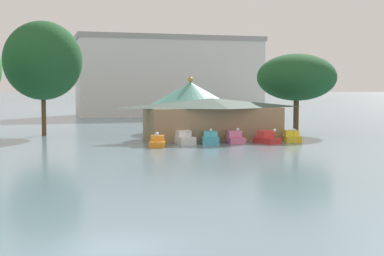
{
  "coord_description": "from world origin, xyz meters",
  "views": [
    {
      "loc": [
        -2.55,
        -19.32,
        5.72
      ],
      "look_at": [
        7.65,
        16.9,
        3.01
      ],
      "focal_mm": 51.2,
      "sensor_mm": 36.0,
      "label": 1
    }
  ],
  "objects_px": {
    "shoreline_tree_right": "(297,77)",
    "pedal_boat_white": "(184,139)",
    "pedal_boat_cyan": "(211,139)",
    "shoreline_tree_mid": "(43,61)",
    "pedal_boat_red": "(267,138)",
    "green_roof_pavilion": "(190,104)",
    "background_building_block": "(169,76)",
    "pedal_boat_orange": "(158,142)",
    "pedal_boat_pink": "(235,138)",
    "boathouse": "(212,118)",
    "pedal_boat_yellow": "(292,137)"
  },
  "relations": [
    {
      "from": "pedal_boat_pink",
      "to": "boathouse",
      "type": "bearing_deg",
      "value": -161.36
    },
    {
      "from": "pedal_boat_yellow",
      "to": "green_roof_pavilion",
      "type": "relative_size",
      "value": 0.3
    },
    {
      "from": "shoreline_tree_right",
      "to": "pedal_boat_red",
      "type": "bearing_deg",
      "value": -129.61
    },
    {
      "from": "green_roof_pavilion",
      "to": "background_building_block",
      "type": "relative_size",
      "value": 0.27
    },
    {
      "from": "pedal_boat_pink",
      "to": "background_building_block",
      "type": "height_order",
      "value": "background_building_block"
    },
    {
      "from": "pedal_boat_orange",
      "to": "shoreline_tree_right",
      "type": "distance_m",
      "value": 23.82
    },
    {
      "from": "pedal_boat_white",
      "to": "green_roof_pavilion",
      "type": "bearing_deg",
      "value": 157.1
    },
    {
      "from": "pedal_boat_red",
      "to": "shoreline_tree_mid",
      "type": "height_order",
      "value": "shoreline_tree_mid"
    },
    {
      "from": "pedal_boat_cyan",
      "to": "boathouse",
      "type": "height_order",
      "value": "boathouse"
    },
    {
      "from": "pedal_boat_cyan",
      "to": "background_building_block",
      "type": "bearing_deg",
      "value": -173.3
    },
    {
      "from": "boathouse",
      "to": "pedal_boat_orange",
      "type": "bearing_deg",
      "value": -141.85
    },
    {
      "from": "pedal_boat_white",
      "to": "boathouse",
      "type": "height_order",
      "value": "boathouse"
    },
    {
      "from": "pedal_boat_yellow",
      "to": "boathouse",
      "type": "height_order",
      "value": "boathouse"
    },
    {
      "from": "pedal_boat_pink",
      "to": "green_roof_pavilion",
      "type": "xyz_separation_m",
      "value": [
        -0.93,
        14.17,
        3.18
      ]
    },
    {
      "from": "shoreline_tree_right",
      "to": "pedal_boat_white",
      "type": "bearing_deg",
      "value": -152.91
    },
    {
      "from": "pedal_boat_cyan",
      "to": "shoreline_tree_mid",
      "type": "distance_m",
      "value": 23.84
    },
    {
      "from": "pedal_boat_orange",
      "to": "pedal_boat_pink",
      "type": "bearing_deg",
      "value": 114.66
    },
    {
      "from": "pedal_boat_cyan",
      "to": "green_roof_pavilion",
      "type": "bearing_deg",
      "value": -171.29
    },
    {
      "from": "boathouse",
      "to": "shoreline_tree_right",
      "type": "distance_m",
      "value": 14.29
    },
    {
      "from": "pedal_boat_white",
      "to": "pedal_boat_cyan",
      "type": "bearing_deg",
      "value": 72.81
    },
    {
      "from": "pedal_boat_orange",
      "to": "shoreline_tree_mid",
      "type": "relative_size",
      "value": 0.22
    },
    {
      "from": "green_roof_pavilion",
      "to": "background_building_block",
      "type": "xyz_separation_m",
      "value": [
        8.31,
        47.55,
        4.73
      ]
    },
    {
      "from": "pedal_boat_white",
      "to": "green_roof_pavilion",
      "type": "distance_m",
      "value": 14.88
    },
    {
      "from": "pedal_boat_red",
      "to": "pedal_boat_white",
      "type": "bearing_deg",
      "value": -116.01
    },
    {
      "from": "pedal_boat_white",
      "to": "pedal_boat_pink",
      "type": "relative_size",
      "value": 1.02
    },
    {
      "from": "pedal_boat_yellow",
      "to": "green_roof_pavilion",
      "type": "xyz_separation_m",
      "value": [
        -7.39,
        14.53,
        3.2
      ]
    },
    {
      "from": "pedal_boat_white",
      "to": "green_roof_pavilion",
      "type": "xyz_separation_m",
      "value": [
        4.53,
        13.83,
        3.13
      ]
    },
    {
      "from": "pedal_boat_cyan",
      "to": "pedal_boat_yellow",
      "type": "bearing_deg",
      "value": 105.34
    },
    {
      "from": "pedal_boat_red",
      "to": "shoreline_tree_right",
      "type": "xyz_separation_m",
      "value": [
        8.47,
        10.23,
        6.65
      ]
    },
    {
      "from": "pedal_boat_white",
      "to": "shoreline_tree_mid",
      "type": "relative_size",
      "value": 0.21
    },
    {
      "from": "pedal_boat_white",
      "to": "pedal_boat_red",
      "type": "height_order",
      "value": "pedal_boat_red"
    },
    {
      "from": "pedal_boat_red",
      "to": "pedal_boat_yellow",
      "type": "bearing_deg",
      "value": 87.46
    },
    {
      "from": "boathouse",
      "to": "background_building_block",
      "type": "distance_m",
      "value": 58.16
    },
    {
      "from": "pedal_boat_pink",
      "to": "green_roof_pavilion",
      "type": "height_order",
      "value": "green_roof_pavilion"
    },
    {
      "from": "green_roof_pavilion",
      "to": "background_building_block",
      "type": "bearing_deg",
      "value": 80.09
    },
    {
      "from": "pedal_boat_yellow",
      "to": "green_roof_pavilion",
      "type": "bearing_deg",
      "value": -136.36
    },
    {
      "from": "pedal_boat_pink",
      "to": "pedal_boat_red",
      "type": "bearing_deg",
      "value": 74.97
    },
    {
      "from": "pedal_boat_cyan",
      "to": "shoreline_tree_mid",
      "type": "bearing_deg",
      "value": -115.87
    },
    {
      "from": "pedal_boat_red",
      "to": "background_building_block",
      "type": "relative_size",
      "value": 0.08
    },
    {
      "from": "pedal_boat_orange",
      "to": "pedal_boat_white",
      "type": "height_order",
      "value": "pedal_boat_white"
    },
    {
      "from": "pedal_boat_orange",
      "to": "pedal_boat_pink",
      "type": "height_order",
      "value": "pedal_boat_pink"
    },
    {
      "from": "pedal_boat_yellow",
      "to": "shoreline_tree_mid",
      "type": "relative_size",
      "value": 0.23
    },
    {
      "from": "boathouse",
      "to": "shoreline_tree_right",
      "type": "bearing_deg",
      "value": 19.86
    },
    {
      "from": "pedal_boat_orange",
      "to": "shoreline_tree_right",
      "type": "relative_size",
      "value": 0.3
    },
    {
      "from": "pedal_boat_orange",
      "to": "pedal_boat_red",
      "type": "height_order",
      "value": "pedal_boat_red"
    },
    {
      "from": "pedal_boat_red",
      "to": "green_roof_pavilion",
      "type": "bearing_deg",
      "value": 178.77
    },
    {
      "from": "pedal_boat_orange",
      "to": "shoreline_tree_mid",
      "type": "bearing_deg",
      "value": -131.43
    },
    {
      "from": "green_roof_pavilion",
      "to": "shoreline_tree_mid",
      "type": "height_order",
      "value": "shoreline_tree_mid"
    },
    {
      "from": "pedal_boat_orange",
      "to": "boathouse",
      "type": "xyz_separation_m",
      "value": [
        7.6,
        5.97,
        1.97
      ]
    },
    {
      "from": "pedal_boat_pink",
      "to": "shoreline_tree_right",
      "type": "bearing_deg",
      "value": 133.19
    }
  ]
}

